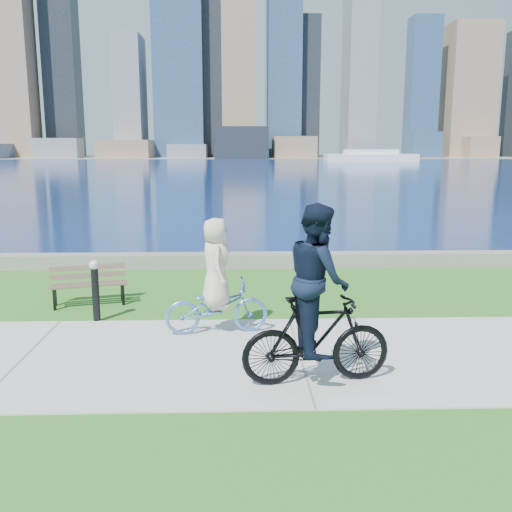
{
  "coord_description": "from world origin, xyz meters",
  "views": [
    {
      "loc": [
        -0.89,
        -7.87,
        3.04
      ],
      "look_at": [
        -0.57,
        2.03,
        1.1
      ],
      "focal_mm": 40.0,
      "sensor_mm": 36.0,
      "label": 1
    }
  ],
  "objects_px": {
    "bollard_lamp": "(95,286)",
    "cyclist_woman": "(216,291)",
    "cyclist_man": "(317,310)",
    "park_bench": "(88,281)"
  },
  "relations": [
    {
      "from": "park_bench",
      "to": "cyclist_woman",
      "type": "relative_size",
      "value": 0.8
    },
    {
      "from": "park_bench",
      "to": "bollard_lamp",
      "type": "distance_m",
      "value": 1.19
    },
    {
      "from": "bollard_lamp",
      "to": "cyclist_man",
      "type": "height_order",
      "value": "cyclist_man"
    },
    {
      "from": "bollard_lamp",
      "to": "cyclist_man",
      "type": "relative_size",
      "value": 0.47
    },
    {
      "from": "park_bench",
      "to": "bollard_lamp",
      "type": "xyz_separation_m",
      "value": [
        0.41,
        -1.11,
        0.18
      ]
    },
    {
      "from": "cyclist_woman",
      "to": "cyclist_man",
      "type": "xyz_separation_m",
      "value": [
        1.35,
        -2.04,
        0.27
      ]
    },
    {
      "from": "cyclist_man",
      "to": "bollard_lamp",
      "type": "bearing_deg",
      "value": 44.51
    },
    {
      "from": "bollard_lamp",
      "to": "cyclist_woman",
      "type": "distance_m",
      "value": 2.24
    },
    {
      "from": "park_bench",
      "to": "cyclist_woman",
      "type": "distance_m",
      "value": 3.14
    },
    {
      "from": "park_bench",
      "to": "cyclist_man",
      "type": "height_order",
      "value": "cyclist_man"
    }
  ]
}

